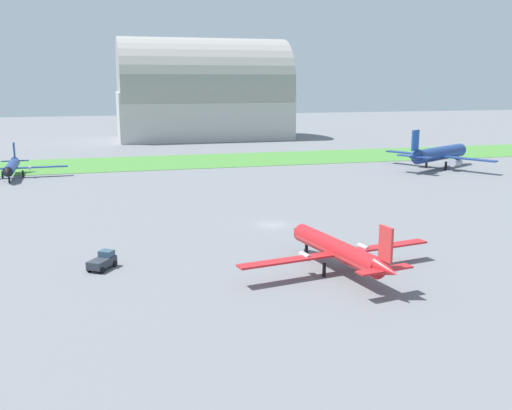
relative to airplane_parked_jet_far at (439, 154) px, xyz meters
The scene contains 7 objects.
ground_plane 71.60m from the airplane_parked_jet_far, 141.71° to the right, with size 600.00×600.00×0.00m, color slate.
grass_taxiway_strip 63.32m from the airplane_parked_jet_far, 152.60° to the left, with size 360.00×28.00×0.08m, color #478438.
airplane_parked_jet_far is the anchor object (origin of this frame).
airplane_taxiing_turboprop 100.46m from the airplane_parked_jet_far, behind, with size 23.85×20.41×7.14m.
airplane_foreground_turboprop 87.03m from the airplane_parked_jet_far, 129.41° to the right, with size 24.14×20.76×7.27m.
pushback_tug_near_gate 100.11m from the airplane_parked_jet_far, 143.87° to the right, with size 3.52×3.99×1.95m.
hangar_distant 101.55m from the airplane_parked_jet_far, 114.79° to the left, with size 62.89×32.89×36.84m.
Camera 1 is at (-24.19, -80.43, 21.06)m, focal length 40.45 mm.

